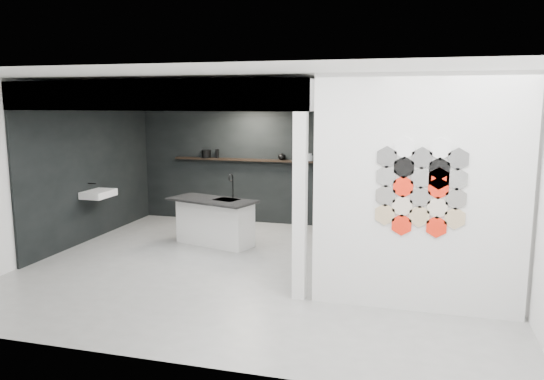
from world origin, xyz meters
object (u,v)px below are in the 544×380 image
at_px(glass_vase, 309,157).
at_px(bottle_dark, 217,154).
at_px(stockpot, 206,154).
at_px(glass_bowl, 309,158).
at_px(kitchen_island, 215,221).
at_px(utensil_cup, 208,155).
at_px(kettle, 282,157).
at_px(partition_panel, 418,195).
at_px(wall_basin, 98,194).

xyz_separation_m(glass_vase, bottle_dark, (-1.94, 0.00, 0.02)).
bearing_deg(stockpot, glass_bowl, 0.00).
xyz_separation_m(kitchen_island, utensil_cup, (-0.83, 1.76, 0.95)).
bearing_deg(glass_vase, kettle, 180.00).
height_order(partition_panel, kitchen_island, partition_panel).
bearing_deg(wall_basin, kitchen_island, 8.26).
height_order(wall_basin, utensil_cup, utensil_cup).
bearing_deg(partition_panel, glass_vase, 118.23).
distance_m(stockpot, kettle, 1.61).
distance_m(partition_panel, glass_vase, 4.39).
xyz_separation_m(stockpot, utensil_cup, (0.04, 0.00, -0.03)).
height_order(glass_bowl, glass_vase, glass_vase).
height_order(wall_basin, kettle, kettle).
bearing_deg(kettle, bottle_dark, 175.08).
bearing_deg(bottle_dark, glass_vase, 0.00).
bearing_deg(utensil_cup, bottle_dark, 0.00).
bearing_deg(glass_bowl, kitchen_island, -126.52).
relative_size(wall_basin, glass_vase, 4.16).
xyz_separation_m(partition_panel, kitchen_island, (-3.38, 2.10, -0.98)).
bearing_deg(wall_basin, glass_vase, 31.35).
height_order(stockpot, utensil_cup, stockpot).
relative_size(wall_basin, stockpot, 3.10).
bearing_deg(kitchen_island, bottle_dark, 126.32).
xyz_separation_m(wall_basin, glass_bowl, (3.39, 2.07, 0.52)).
bearing_deg(kitchen_island, glass_vase, 70.08).
bearing_deg(kettle, kitchen_island, -117.84).
height_order(stockpot, kettle, stockpot).
bearing_deg(bottle_dark, partition_panel, -43.93).
height_order(kettle, utensil_cup, kettle).
bearing_deg(wall_basin, bottle_dark, 54.86).
distance_m(glass_vase, utensil_cup, 2.13).
relative_size(kitchen_island, bottle_dark, 9.34).
height_order(glass_vase, bottle_dark, bottle_dark).
bearing_deg(stockpot, wall_basin, -120.49).
bearing_deg(partition_panel, kitchen_island, 148.11).
bearing_deg(glass_vase, bottle_dark, 180.00).
distance_m(partition_panel, kettle, 4.68).
xyz_separation_m(glass_bowl, utensil_cup, (-2.13, 0.00, -0.01)).
relative_size(bottle_dark, utensil_cup, 1.90).
distance_m(stockpot, glass_vase, 2.17).
xyz_separation_m(partition_panel, kettle, (-2.63, 3.87, -0.01)).
relative_size(kettle, utensil_cup, 1.63).
xyz_separation_m(wall_basin, kitchen_island, (2.09, 0.30, -0.43)).
bearing_deg(wall_basin, glass_bowl, 31.35).
bearing_deg(kitchen_island, utensil_cup, 131.69).
bearing_deg(glass_vase, stockpot, 180.00).
height_order(bottle_dark, utensil_cup, bottle_dark).
distance_m(stockpot, bottle_dark, 0.24).
distance_m(glass_bowl, glass_vase, 0.02).
distance_m(kitchen_island, bottle_dark, 2.12).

